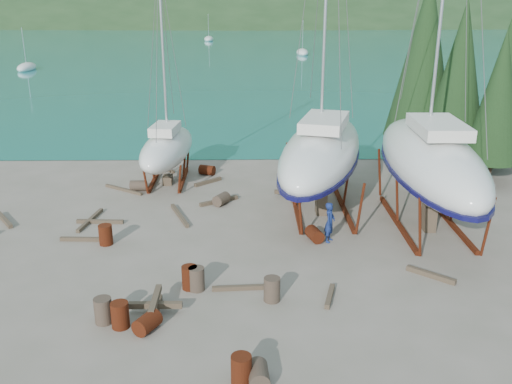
{
  "coord_description": "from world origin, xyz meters",
  "views": [
    {
      "loc": [
        0.48,
        -20.38,
        10.24
      ],
      "look_at": [
        0.84,
        3.0,
        2.02
      ],
      "focal_mm": 40.0,
      "sensor_mm": 36.0,
      "label": 1
    }
  ],
  "objects_px": {
    "large_sailboat_near": "(322,152)",
    "small_sailboat_shore": "(167,148)",
    "worker": "(330,222)",
    "large_sailboat_far": "(431,160)"
  },
  "relations": [
    {
      "from": "large_sailboat_near",
      "to": "small_sailboat_shore",
      "type": "xyz_separation_m",
      "value": [
        -8.09,
        4.47,
        -0.98
      ]
    },
    {
      "from": "large_sailboat_far",
      "to": "worker",
      "type": "xyz_separation_m",
      "value": [
        -4.68,
        -1.79,
        -2.25
      ]
    },
    {
      "from": "small_sailboat_shore",
      "to": "worker",
      "type": "bearing_deg",
      "value": -39.51
    },
    {
      "from": "small_sailboat_shore",
      "to": "worker",
      "type": "xyz_separation_m",
      "value": [
        8.04,
        -8.37,
        -1.1
      ]
    },
    {
      "from": "small_sailboat_shore",
      "to": "worker",
      "type": "relative_size",
      "value": 6.77
    },
    {
      "from": "worker",
      "to": "large_sailboat_near",
      "type": "bearing_deg",
      "value": 23.39
    },
    {
      "from": "large_sailboat_near",
      "to": "small_sailboat_shore",
      "type": "relative_size",
      "value": 1.53
    },
    {
      "from": "large_sailboat_far",
      "to": "worker",
      "type": "distance_m",
      "value": 5.5
    },
    {
      "from": "worker",
      "to": "small_sailboat_shore",
      "type": "bearing_deg",
      "value": 68.02
    },
    {
      "from": "large_sailboat_near",
      "to": "large_sailboat_far",
      "type": "distance_m",
      "value": 5.09
    }
  ]
}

